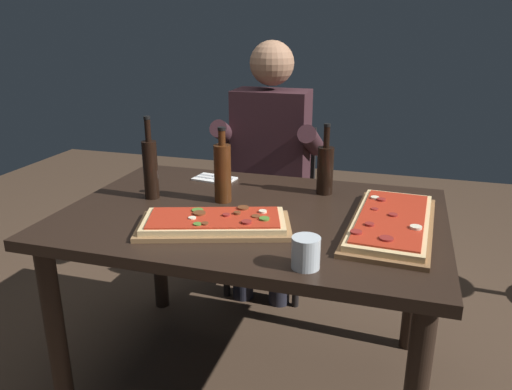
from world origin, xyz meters
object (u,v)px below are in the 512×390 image
pizza_rectangular_left (391,222)px  seated_diner (269,159)px  wine_bottle_dark (325,168)px  oil_bottle_amber (150,167)px  pizza_rectangular_front (215,223)px  dining_table (252,235)px  diner_chair (274,199)px  vinegar_bottle_green (223,172)px  tumbler_near_camera (306,254)px

pizza_rectangular_left → seated_diner: 0.98m
wine_bottle_dark → oil_bottle_amber: oil_bottle_amber is taller
pizza_rectangular_front → pizza_rectangular_left: size_ratio=0.92×
pizza_rectangular_left → dining_table: bearing=179.1°
pizza_rectangular_front → diner_chair: 1.08m
vinegar_bottle_green → seated_diner: seated_diner is taller
pizza_rectangular_left → vinegar_bottle_green: vinegar_bottle_green is taller
vinegar_bottle_green → seated_diner: (0.01, 0.66, -0.12)m
oil_bottle_amber → vinegar_bottle_green: 0.29m
dining_table → wine_bottle_dark: wine_bottle_dark is taller
dining_table → oil_bottle_amber: bearing=175.2°
wine_bottle_dark → vinegar_bottle_green: (-0.37, -0.21, 0.01)m
dining_table → pizza_rectangular_left: (0.50, -0.01, 0.12)m
wine_bottle_dark → oil_bottle_amber: (-0.66, -0.25, 0.02)m
oil_bottle_amber → dining_table: bearing=-4.8°
pizza_rectangular_front → oil_bottle_amber: oil_bottle_amber is taller
vinegar_bottle_green → diner_chair: size_ratio=0.34×
pizza_rectangular_front → diner_chair: size_ratio=0.66×
oil_bottle_amber → vinegar_bottle_green: size_ratio=1.12×
dining_table → vinegar_bottle_green: vinegar_bottle_green is taller
dining_table → tumbler_near_camera: (0.28, -0.38, 0.14)m
dining_table → pizza_rectangular_front: bearing=-112.6°
pizza_rectangular_front → oil_bottle_amber: (-0.36, 0.22, 0.11)m
pizza_rectangular_left → wine_bottle_dark: wine_bottle_dark is taller
pizza_rectangular_left → wine_bottle_dark: size_ratio=2.14×
vinegar_bottle_green → seated_diner: size_ratio=0.22×
tumbler_near_camera → dining_table: bearing=126.0°
vinegar_bottle_green → oil_bottle_amber: bearing=-171.4°
wine_bottle_dark → seated_diner: 0.58m
vinegar_bottle_green → diner_chair: 0.86m
vinegar_bottle_green → seated_diner: 0.67m
pizza_rectangular_left → vinegar_bottle_green: size_ratio=2.11×
pizza_rectangular_left → vinegar_bottle_green: (-0.65, 0.09, 0.10)m
dining_table → vinegar_bottle_green: bearing=151.0°
oil_bottle_amber → pizza_rectangular_left: bearing=-2.7°
oil_bottle_amber → tumbler_near_camera: (0.71, -0.42, -0.09)m
pizza_rectangular_left → tumbler_near_camera: 0.44m
pizza_rectangular_front → seated_diner: seated_diner is taller
tumbler_near_camera → oil_bottle_amber: bearing=149.4°
vinegar_bottle_green → pizza_rectangular_left: bearing=-7.8°
diner_chair → wine_bottle_dark: bearing=-57.5°
diner_chair → seated_diner: seated_diner is taller
vinegar_bottle_green → diner_chair: vinegar_bottle_green is taller
dining_table → vinegar_bottle_green: (-0.14, 0.08, 0.22)m
seated_diner → tumbler_near_camera: bearing=-69.6°
oil_bottle_amber → diner_chair: bearing=70.2°
pizza_rectangular_left → oil_bottle_amber: oil_bottle_amber is taller
pizza_rectangular_left → diner_chair: (-0.64, 0.86, -0.27)m
vinegar_bottle_green → diner_chair: bearing=89.5°
oil_bottle_amber → seated_diner: seated_diner is taller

